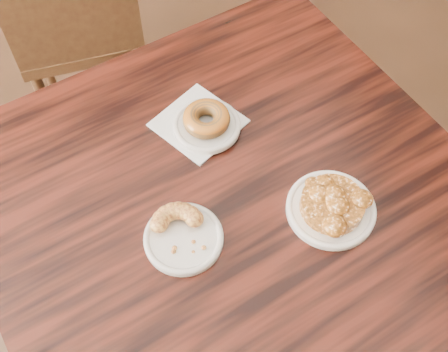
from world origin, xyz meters
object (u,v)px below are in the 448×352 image
object	(u,v)px
chair_far	(76,24)
cruller_fragment	(183,233)
cafe_table	(232,277)
apple_fritter	(333,202)
glazed_donut	(206,119)

from	to	relation	value
chair_far	cruller_fragment	world-z (taller)	chair_far
cafe_table	chair_far	xyz separation A→B (m)	(-0.18, 0.97, 0.08)
chair_far	cruller_fragment	distance (m)	1.07
apple_fritter	cafe_table	bearing A→B (deg)	154.18
chair_far	glazed_donut	size ratio (longest dim) A/B	8.88
cafe_table	glazed_donut	bearing A→B (deg)	75.67
cafe_table	chair_far	bearing A→B (deg)	88.88
cafe_table	apple_fritter	bearing A→B (deg)	-37.48
chair_far	apple_fritter	size ratio (longest dim) A/B	5.46
chair_far	cruller_fragment	size ratio (longest dim) A/B	7.65
chair_far	cruller_fragment	bearing A→B (deg)	96.93
chair_far	glazed_donut	bearing A→B (deg)	107.21
cafe_table	cruller_fragment	distance (m)	0.42
cafe_table	chair_far	distance (m)	0.99
glazed_donut	cruller_fragment	xyz separation A→B (m)	(-0.13, -0.24, -0.01)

